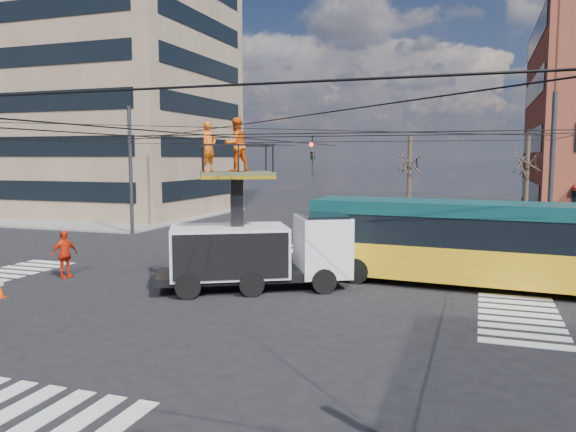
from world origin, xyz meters
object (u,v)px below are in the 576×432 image
at_px(flagger, 334,258).
at_px(utility_truck, 259,234).
at_px(city_bus, 482,242).
at_px(worker_ground, 64,254).

bearing_deg(flagger, utility_truck, -78.54).
height_order(utility_truck, city_bus, utility_truck).
xyz_separation_m(city_bus, flagger, (-5.48, -0.64, -0.83)).
bearing_deg(city_bus, flagger, -168.98).
relative_size(utility_truck, flagger, 4.04).
height_order(city_bus, flagger, city_bus).
bearing_deg(flagger, worker_ground, -105.17).
relative_size(worker_ground, flagger, 1.08).
xyz_separation_m(utility_truck, worker_ground, (-8.09, -0.87, -1.09)).
bearing_deg(worker_ground, city_bus, -56.65).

